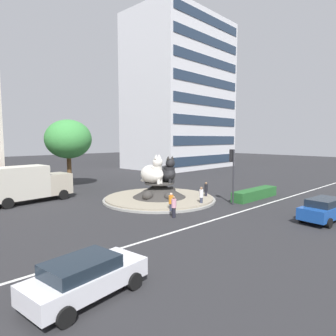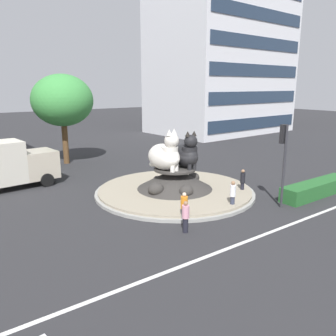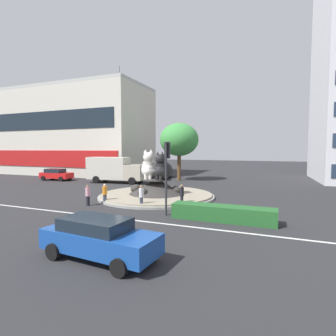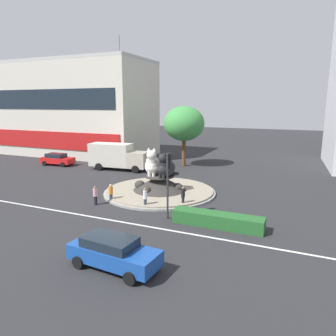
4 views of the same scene
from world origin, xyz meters
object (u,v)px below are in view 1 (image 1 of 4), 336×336
(broadleaf_tree_behind_island, at_px, (68,139))
(delivery_box_truck, at_px, (25,184))
(cat_statue_white, at_px, (153,173))
(pedestrian_black_shirt, at_px, (206,190))
(office_tower, at_px, (180,95))
(hatchback_near_shophouse, at_px, (85,277))
(pedestrian_orange_shirt, at_px, (171,202))
(sedan_on_far_lane, at_px, (325,209))
(pedestrian_white_shirt, at_px, (201,196))
(traffic_light_mast, at_px, (232,166))
(cat_statue_black, at_px, (167,172))
(pedestrian_pink_shirt, at_px, (174,206))

(broadleaf_tree_behind_island, relative_size, delivery_box_truck, 1.02)
(cat_statue_white, bearing_deg, pedestrian_black_shirt, 39.36)
(cat_statue_white, relative_size, delivery_box_truck, 0.37)
(office_tower, xyz_separation_m, hatchback_near_shophouse, (-37.35, -31.43, -13.11))
(pedestrian_black_shirt, distance_m, hatchback_near_shophouse, 18.28)
(pedestrian_black_shirt, bearing_deg, hatchback_near_shophouse, 71.26)
(pedestrian_orange_shirt, relative_size, sedan_on_far_lane, 0.32)
(pedestrian_white_shirt, bearing_deg, pedestrian_orange_shirt, -66.23)
(pedestrian_orange_shirt, relative_size, hatchback_near_shophouse, 0.34)
(office_tower, bearing_deg, sedan_on_far_lane, -124.53)
(traffic_light_mast, height_order, delivery_box_truck, traffic_light_mast)
(hatchback_near_shophouse, bearing_deg, cat_statue_white, 33.17)
(sedan_on_far_lane, bearing_deg, delivery_box_truck, 126.55)
(cat_statue_black, height_order, traffic_light_mast, traffic_light_mast)
(traffic_light_mast, height_order, broadleaf_tree_behind_island, broadleaf_tree_behind_island)
(pedestrian_black_shirt, bearing_deg, traffic_light_mast, 134.84)
(broadleaf_tree_behind_island, distance_m, delivery_box_truck, 9.39)
(pedestrian_white_shirt, bearing_deg, cat_statue_black, -152.54)
(pedestrian_orange_shirt, distance_m, delivery_box_truck, 13.15)
(cat_statue_white, relative_size, cat_statue_black, 1.15)
(cat_statue_black, relative_size, sedan_on_far_lane, 0.51)
(delivery_box_truck, bearing_deg, pedestrian_black_shirt, -43.97)
(broadleaf_tree_behind_island, height_order, delivery_box_truck, broadleaf_tree_behind_island)
(delivery_box_truck, bearing_deg, sedan_on_far_lane, -63.19)
(pedestrian_pink_shirt, distance_m, delivery_box_truck, 13.73)
(office_tower, height_order, broadleaf_tree_behind_island, office_tower)
(cat_statue_black, relative_size, pedestrian_pink_shirt, 1.58)
(pedestrian_black_shirt, bearing_deg, cat_statue_black, 2.11)
(pedestrian_white_shirt, distance_m, hatchback_near_shophouse, 15.31)
(office_tower, bearing_deg, pedestrian_white_shirt, -136.07)
(traffic_light_mast, bearing_deg, pedestrian_pink_shirt, 85.90)
(pedestrian_orange_shirt, bearing_deg, sedan_on_far_lane, -87.83)
(pedestrian_pink_shirt, xyz_separation_m, pedestrian_white_shirt, (4.05, 0.87, 0.06))
(pedestrian_black_shirt, distance_m, delivery_box_truck, 15.96)
(delivery_box_truck, bearing_deg, cat_statue_black, -42.59)
(cat_statue_black, distance_m, pedestrian_orange_shirt, 5.30)
(pedestrian_black_shirt, relative_size, sedan_on_far_lane, 0.34)
(pedestrian_black_shirt, height_order, sedan_on_far_lane, pedestrian_black_shirt)
(hatchback_near_shophouse, distance_m, delivery_box_truck, 18.34)
(delivery_box_truck, bearing_deg, pedestrian_orange_shirt, -65.04)
(pedestrian_pink_shirt, xyz_separation_m, pedestrian_orange_shirt, (0.76, 1.06, -0.00))
(pedestrian_pink_shirt, xyz_separation_m, pedestrian_black_shirt, (6.60, 2.44, 0.06))
(traffic_light_mast, bearing_deg, pedestrian_orange_shirt, 75.28)
(traffic_light_mast, height_order, pedestrian_white_shirt, traffic_light_mast)
(broadleaf_tree_behind_island, relative_size, pedestrian_black_shirt, 4.77)
(office_tower, relative_size, pedestrian_orange_shirt, 18.01)
(broadleaf_tree_behind_island, xyz_separation_m, delivery_box_truck, (-6.66, -5.43, -3.78))
(cat_statue_black, distance_m, pedestrian_pink_shirt, 6.55)
(office_tower, relative_size, pedestrian_white_shirt, 16.97)
(pedestrian_white_shirt, height_order, sedan_on_far_lane, pedestrian_white_shirt)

